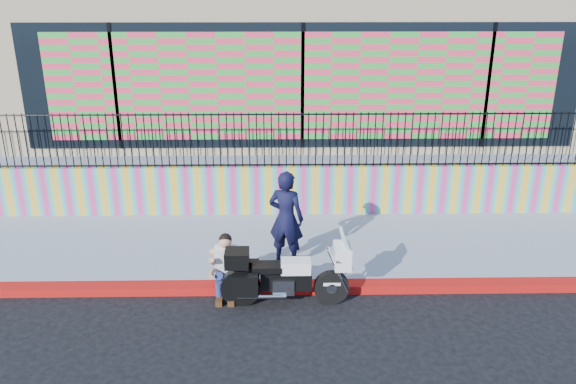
{
  "coord_description": "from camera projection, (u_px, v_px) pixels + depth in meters",
  "views": [
    {
      "loc": [
        -0.55,
        -8.54,
        4.91
      ],
      "look_at": [
        -0.38,
        1.2,
        1.39
      ],
      "focal_mm": 35.0,
      "sensor_mm": 36.0,
      "label": 1
    }
  ],
  "objects": [
    {
      "name": "ground",
      "position": [
        311.0,
        291.0,
        9.71
      ],
      "size": [
        90.0,
        90.0,
        0.0
      ],
      "primitive_type": "plane",
      "color": "black",
      "rests_on": "ground"
    },
    {
      "name": "red_curb",
      "position": [
        311.0,
        287.0,
        9.68
      ],
      "size": [
        16.0,
        0.3,
        0.15
      ],
      "primitive_type": "cube",
      "color": "#B6110D",
      "rests_on": "ground"
    },
    {
      "name": "sidewalk",
      "position": [
        307.0,
        246.0,
        11.24
      ],
      "size": [
        16.0,
        3.0,
        0.15
      ],
      "primitive_type": "cube",
      "color": "#8890A3",
      "rests_on": "ground"
    },
    {
      "name": "mural_wall",
      "position": [
        303.0,
        190.0,
        12.53
      ],
      "size": [
        16.0,
        0.2,
        1.1
      ],
      "primitive_type": "cube",
      "color": "#D83888",
      "rests_on": "sidewalk"
    },
    {
      "name": "metal_fence",
      "position": [
        304.0,
        140.0,
        12.14
      ],
      "size": [
        15.8,
        0.04,
        1.2
      ],
      "primitive_type": null,
      "color": "black",
      "rests_on": "mural_wall"
    },
    {
      "name": "elevated_platform",
      "position": [
        296.0,
        137.0,
        17.35
      ],
      "size": [
        16.0,
        10.0,
        1.25
      ],
      "primitive_type": "cube",
      "color": "#8890A3",
      "rests_on": "ground"
    },
    {
      "name": "storefront_building",
      "position": [
        297.0,
        51.0,
        16.26
      ],
      "size": [
        14.0,
        8.06,
        4.0
      ],
      "color": "tan",
      "rests_on": "elevated_platform"
    },
    {
      "name": "police_motorcycle",
      "position": [
        284.0,
        274.0,
        9.15
      ],
      "size": [
        2.08,
        0.69,
        1.29
      ],
      "color": "black",
      "rests_on": "ground"
    },
    {
      "name": "police_officer",
      "position": [
        286.0,
        218.0,
        10.07
      ],
      "size": [
        0.76,
        0.62,
        1.78
      ],
      "primitive_type": "imported",
      "rotation": [
        0.0,
        0.0,
        2.8
      ],
      "color": "black",
      "rests_on": "sidewalk"
    },
    {
      "name": "seated_man",
      "position": [
        226.0,
        272.0,
        9.41
      ],
      "size": [
        0.54,
        0.71,
        1.06
      ],
      "color": "navy",
      "rests_on": "ground"
    }
  ]
}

